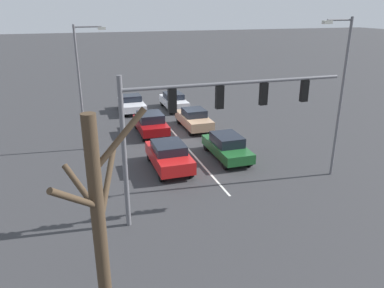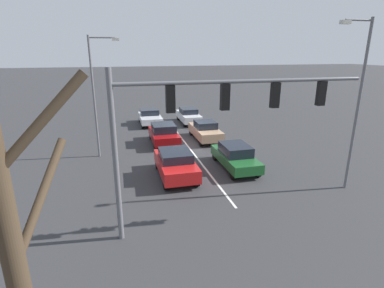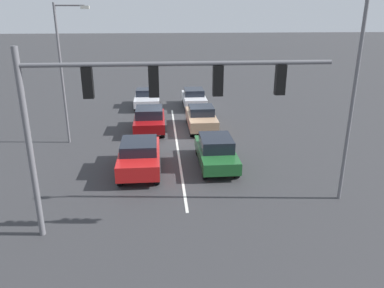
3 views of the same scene
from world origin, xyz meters
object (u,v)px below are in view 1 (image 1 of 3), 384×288
Objects in this scene: street_lamp_right_shoulder at (83,80)px; bare_tree_near at (101,234)px; car_white_midlane_third at (131,103)px; car_maroon_midlane_second at (151,123)px; car_tan_leftlane_second at (194,119)px; traffic_signal_gantry at (205,111)px; car_silver_leftlane_third at (174,101)px; street_lamp_left_shoulder at (339,90)px; car_darkgreen_leftlane_front at (227,146)px; car_red_midlane_front at (169,155)px.

street_lamp_right_shoulder reaches higher than bare_tree_near.
car_maroon_midlane_second is at bearing 92.78° from car_white_midlane_third.
street_lamp_right_shoulder is 15.82m from bare_tree_near.
car_tan_leftlane_second is 0.44× the size of traffic_signal_gantry.
traffic_signal_gantry is at bearing 78.79° from car_silver_leftlane_third.
street_lamp_left_shoulder is (-12.26, 8.18, 0.24)m from street_lamp_right_shoulder.
car_darkgreen_leftlane_front reaches higher than car_silver_leftlane_third.
car_red_midlane_front is 0.63× the size of bare_tree_near.
car_tan_leftlane_second is 19.82m from bare_tree_near.
car_tan_leftlane_second is at bearing -66.49° from street_lamp_left_shoulder.
street_lamp_right_shoulder is 0.94× the size of street_lamp_left_shoulder.
car_silver_leftlane_third is 0.43× the size of traffic_signal_gantry.
car_maroon_midlane_second is at bearing -60.80° from car_darkgreen_leftlane_front.
street_lamp_right_shoulder is (4.39, -9.82, -0.23)m from traffic_signal_gantry.
car_tan_leftlane_second is 0.65× the size of bare_tree_near.
bare_tree_near reaches higher than car_red_midlane_front.
street_lamp_right_shoulder is at bearing -91.50° from bare_tree_near.
car_silver_leftlane_third is at bearing 174.01° from car_white_midlane_third.
car_tan_leftlane_second reaches higher than car_white_midlane_third.
street_lamp_left_shoulder is 1.25× the size of bare_tree_near.
car_maroon_midlane_second is at bearing -52.27° from street_lamp_left_shoulder.
car_white_midlane_third is 0.61× the size of bare_tree_near.
street_lamp_right_shoulder is at bearing 14.33° from car_tan_leftlane_second.
bare_tree_near is at bearing 65.13° from car_tan_leftlane_second.
car_silver_leftlane_third is at bearing -90.79° from car_tan_leftlane_second.
traffic_signal_gantry reaches higher than car_tan_leftlane_second.
car_white_midlane_third is at bearing -116.41° from street_lamp_right_shoulder.
car_maroon_midlane_second is at bearing 60.78° from car_silver_leftlane_third.
car_red_midlane_front is at bearing 60.94° from car_tan_leftlane_second.
car_white_midlane_third is at bearing -100.73° from bare_tree_near.
street_lamp_right_shoulder reaches higher than car_silver_leftlane_third.
traffic_signal_gantry is (3.53, 17.82, 3.94)m from car_silver_leftlane_third.
street_lamp_left_shoulder is (-4.38, 3.97, 3.96)m from car_darkgreen_leftlane_front.
car_red_midlane_front reaches higher than car_silver_leftlane_third.
street_lamp_right_shoulder is at bearing -65.91° from traffic_signal_gantry.
street_lamp_right_shoulder is at bearing 22.65° from car_maroon_midlane_second.
car_white_midlane_third is 0.49× the size of street_lamp_left_shoulder.
car_maroon_midlane_second is 1.01× the size of car_white_midlane_third.
street_lamp_left_shoulder is at bearing -149.00° from bare_tree_near.
car_silver_leftlane_third is (-3.78, -12.66, -0.04)m from car_red_midlane_front.
street_lamp_left_shoulder is at bearing 113.51° from car_tan_leftlane_second.
car_red_midlane_front is at bearing 6.89° from car_darkgreen_leftlane_front.
car_maroon_midlane_second is 0.95× the size of car_tan_leftlane_second.
street_lamp_left_shoulder reaches higher than street_lamp_right_shoulder.
traffic_signal_gantry reaches higher than car_maroon_midlane_second.
car_red_midlane_front is 3.78m from car_darkgreen_leftlane_front.
car_darkgreen_leftlane_front is 0.44× the size of traffic_signal_gantry.
car_tan_leftlane_second is 1.02× the size of car_silver_leftlane_third.
car_tan_leftlane_second is 6.01m from car_silver_leftlane_third.
car_red_midlane_front is at bearing 131.63° from street_lamp_right_shoulder.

